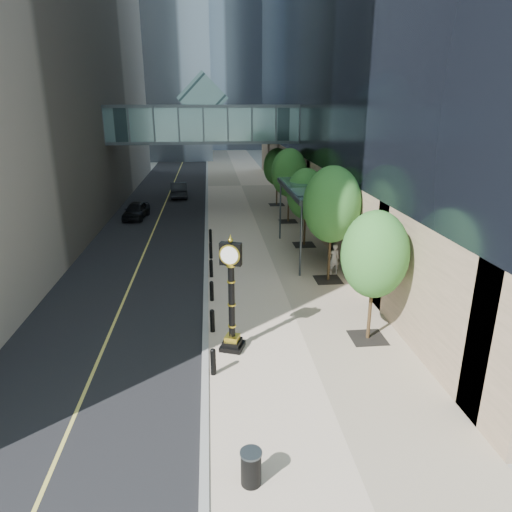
# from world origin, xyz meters

# --- Properties ---
(ground) EXTENTS (320.00, 320.00, 0.00)m
(ground) POSITION_xyz_m (0.00, 0.00, 0.00)
(ground) COLOR gray
(ground) RESTS_ON ground
(road) EXTENTS (8.00, 180.00, 0.02)m
(road) POSITION_xyz_m (-7.00, 40.00, 0.01)
(road) COLOR black
(road) RESTS_ON ground
(sidewalk) EXTENTS (8.00, 180.00, 0.06)m
(sidewalk) POSITION_xyz_m (1.00, 40.00, 0.03)
(sidewalk) COLOR #C2AD95
(sidewalk) RESTS_ON ground
(curb) EXTENTS (0.25, 180.00, 0.07)m
(curb) POSITION_xyz_m (-3.00, 40.00, 0.04)
(curb) COLOR gray
(curb) RESTS_ON ground
(distant_tower_c) EXTENTS (22.00, 22.00, 65.00)m
(distant_tower_c) POSITION_xyz_m (-6.00, 120.00, 32.50)
(distant_tower_c) COLOR #A2B3CC
(distant_tower_c) RESTS_ON ground
(skywalk) EXTENTS (17.00, 4.20, 5.80)m
(skywalk) POSITION_xyz_m (-3.00, 28.00, 7.71)
(skywalk) COLOR #476B71
(skywalk) RESTS_ON ground
(entrance_canopy) EXTENTS (3.00, 8.00, 4.38)m
(entrance_canopy) POSITION_xyz_m (3.48, 14.00, 4.19)
(entrance_canopy) COLOR #383F44
(entrance_canopy) RESTS_ON ground
(bollard_row) EXTENTS (0.20, 16.20, 0.90)m
(bollard_row) POSITION_xyz_m (-2.70, 9.00, 0.51)
(bollard_row) COLOR black
(bollard_row) RESTS_ON sidewalk
(street_trees) EXTENTS (3.00, 28.58, 6.16)m
(street_trees) POSITION_xyz_m (3.60, 15.66, 3.86)
(street_trees) COLOR black
(street_trees) RESTS_ON sidewalk
(street_clock) EXTENTS (1.08, 1.08, 4.51)m
(street_clock) POSITION_xyz_m (-1.94, 2.72, 2.02)
(street_clock) COLOR black
(street_clock) RESTS_ON sidewalk
(trash_bin) EXTENTS (0.62, 0.62, 0.90)m
(trash_bin) POSITION_xyz_m (-1.82, -4.00, 0.51)
(trash_bin) COLOR black
(trash_bin) RESTS_ON sidewalk
(pedestrian) EXTENTS (0.70, 0.51, 1.77)m
(pedestrian) POSITION_xyz_m (4.12, 10.38, 0.94)
(pedestrian) COLOR #AEA8A0
(pedestrian) RESTS_ON sidewalk
(car_near) EXTENTS (2.08, 4.19, 1.37)m
(car_near) POSITION_xyz_m (-8.82, 24.97, 0.71)
(car_near) COLOR black
(car_near) RESTS_ON road
(car_far) EXTENTS (1.99, 4.78, 1.54)m
(car_far) POSITION_xyz_m (-5.85, 34.04, 0.79)
(car_far) COLOR black
(car_far) RESTS_ON road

